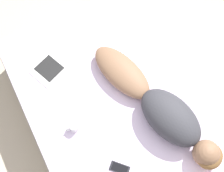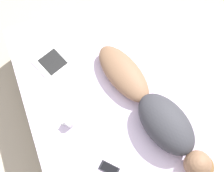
{
  "view_description": "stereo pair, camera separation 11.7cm",
  "coord_description": "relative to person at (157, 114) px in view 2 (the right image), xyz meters",
  "views": [
    {
      "loc": [
        0.51,
        0.61,
        2.87
      ],
      "look_at": [
        0.06,
        -0.25,
        0.57
      ],
      "focal_mm": 50.0,
      "sensor_mm": 36.0,
      "label": 1
    },
    {
      "loc": [
        0.4,
        0.66,
        2.87
      ],
      "look_at": [
        0.06,
        -0.25,
        0.57
      ],
      "focal_mm": 50.0,
      "sensor_mm": 36.0,
      "label": 2
    }
  ],
  "objects": [
    {
      "name": "bed",
      "position": [
        0.18,
        -0.11,
        -0.36
      ],
      "size": [
        1.6,
        2.29,
        0.52
      ],
      "color": "beige",
      "rests_on": "ground_plane"
    },
    {
      "name": "person",
      "position": [
        0.0,
        0.0,
        0.0
      ],
      "size": [
        0.56,
        1.32,
        0.23
      ],
      "rotation": [
        0.0,
        0.0,
        0.26
      ],
      "color": "brown",
      "rests_on": "bed"
    },
    {
      "name": "open_magazine",
      "position": [
        0.5,
        -0.8,
        -0.1
      ],
      "size": [
        0.61,
        0.46,
        0.01
      ],
      "rotation": [
        0.0,
        0.0,
        0.38
      ],
      "color": "white",
      "rests_on": "bed"
    },
    {
      "name": "coffee_mug",
      "position": [
        0.65,
        -0.19,
        -0.06
      ],
      "size": [
        0.11,
        0.08,
        0.08
      ],
      "color": "white",
      "rests_on": "bed"
    },
    {
      "name": "cell_phone",
      "position": [
        0.48,
        0.24,
        -0.1
      ],
      "size": [
        0.15,
        0.16,
        0.01
      ],
      "rotation": [
        0.0,
        0.0,
        0.75
      ],
      "color": "black",
      "rests_on": "bed"
    },
    {
      "name": "ground_plane",
      "position": [
        0.18,
        -0.11,
        -0.62
      ],
      "size": [
        12.0,
        12.0,
        0.0
      ],
      "primitive_type": "plane",
      "color": "#B7A88E"
    }
  ]
}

